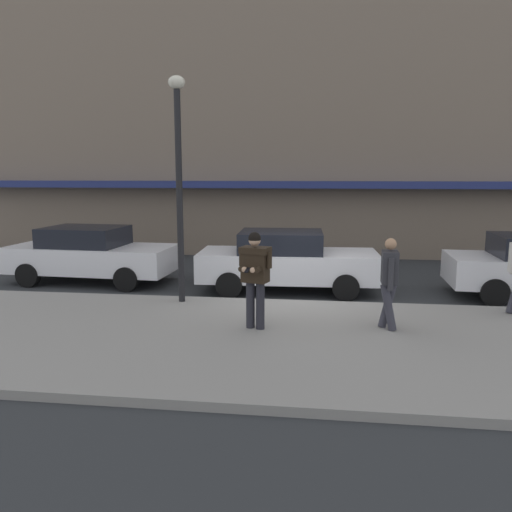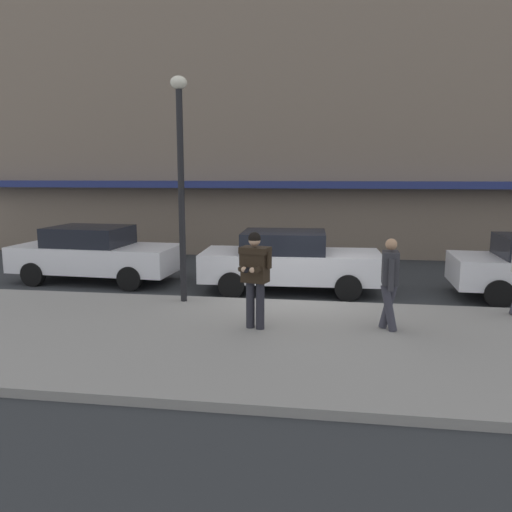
{
  "view_description": "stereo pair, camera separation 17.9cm",
  "coord_description": "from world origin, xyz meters",
  "px_view_note": "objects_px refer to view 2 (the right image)",
  "views": [
    {
      "loc": [
        0.54,
        -11.27,
        2.99
      ],
      "look_at": [
        -0.61,
        -2.32,
        1.49
      ],
      "focal_mm": 35.0,
      "sensor_mm": 36.0,
      "label": 1
    },
    {
      "loc": [
        0.72,
        -11.25,
        2.99
      ],
      "look_at": [
        -0.61,
        -2.32,
        1.49
      ],
      "focal_mm": 35.0,
      "sensor_mm": 36.0,
      "label": 2
    }
  ],
  "objects_px": {
    "parked_sedan_near": "(95,254)",
    "street_lamp_post": "(181,166)",
    "man_texting_on_phone": "(255,270)",
    "pedestrian_with_bag": "(390,278)",
    "parked_sedan_mid": "(289,261)"
  },
  "relations": [
    {
      "from": "pedestrian_with_bag",
      "to": "street_lamp_post",
      "type": "distance_m",
      "value": 5.0
    },
    {
      "from": "man_texting_on_phone",
      "to": "street_lamp_post",
      "type": "bearing_deg",
      "value": 137.1
    },
    {
      "from": "parked_sedan_near",
      "to": "man_texting_on_phone",
      "type": "distance_m",
      "value": 6.5
    },
    {
      "from": "pedestrian_with_bag",
      "to": "man_texting_on_phone",
      "type": "bearing_deg",
      "value": -172.91
    },
    {
      "from": "street_lamp_post",
      "to": "pedestrian_with_bag",
      "type": "bearing_deg",
      "value": -18.56
    },
    {
      "from": "man_texting_on_phone",
      "to": "pedestrian_with_bag",
      "type": "height_order",
      "value": "man_texting_on_phone"
    },
    {
      "from": "parked_sedan_mid",
      "to": "man_texting_on_phone",
      "type": "distance_m",
      "value": 3.7
    },
    {
      "from": "parked_sedan_near",
      "to": "street_lamp_post",
      "type": "relative_size",
      "value": 0.94
    },
    {
      "from": "parked_sedan_mid",
      "to": "pedestrian_with_bag",
      "type": "distance_m",
      "value": 3.97
    },
    {
      "from": "man_texting_on_phone",
      "to": "street_lamp_post",
      "type": "xyz_separation_m",
      "value": [
        -1.89,
        1.76,
        1.89
      ]
    },
    {
      "from": "street_lamp_post",
      "to": "parked_sedan_near",
      "type": "bearing_deg",
      "value": 145.0
    },
    {
      "from": "parked_sedan_near",
      "to": "parked_sedan_mid",
      "type": "height_order",
      "value": "same"
    },
    {
      "from": "man_texting_on_phone",
      "to": "pedestrian_with_bag",
      "type": "xyz_separation_m",
      "value": [
        2.44,
        0.3,
        -0.14
      ]
    },
    {
      "from": "man_texting_on_phone",
      "to": "street_lamp_post",
      "type": "relative_size",
      "value": 0.37
    },
    {
      "from": "parked_sedan_mid",
      "to": "man_texting_on_phone",
      "type": "relative_size",
      "value": 2.53
    }
  ]
}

